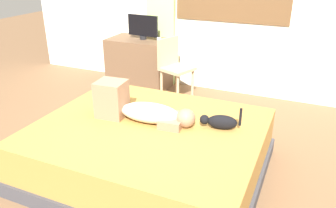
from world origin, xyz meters
TOP-DOWN VIEW (x-y plane):
  - ground_plane at (0.00, 0.00)m, footprint 16.00×16.00m
  - bed at (0.05, 0.01)m, footprint 2.03×1.70m
  - person_lying at (-0.08, 0.09)m, footprint 0.94×0.33m
  - cat at (0.65, 0.22)m, footprint 0.35×0.16m
  - desk at (-1.11, 1.99)m, footprint 0.90×0.56m
  - tv_monitor at (-1.03, 1.99)m, footprint 0.48×0.10m
  - cup at (-0.71, 1.86)m, footprint 0.06×0.06m
  - chair_by_desk at (-0.44, 1.72)m, footprint 0.49×0.49m

SIDE VIEW (x-z plane):
  - ground_plane at x=0.00m, z-range 0.00..0.00m
  - bed at x=0.05m, z-range 0.00..0.48m
  - desk at x=-1.11m, z-range 0.00..0.74m
  - chair_by_desk at x=-0.44m, z-range 0.08..0.94m
  - cat at x=0.65m, z-range 0.44..0.65m
  - person_lying at x=-0.08m, z-range 0.43..0.77m
  - cup at x=-0.71m, z-range 0.74..0.82m
  - tv_monitor at x=-1.03m, z-range 0.75..1.10m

